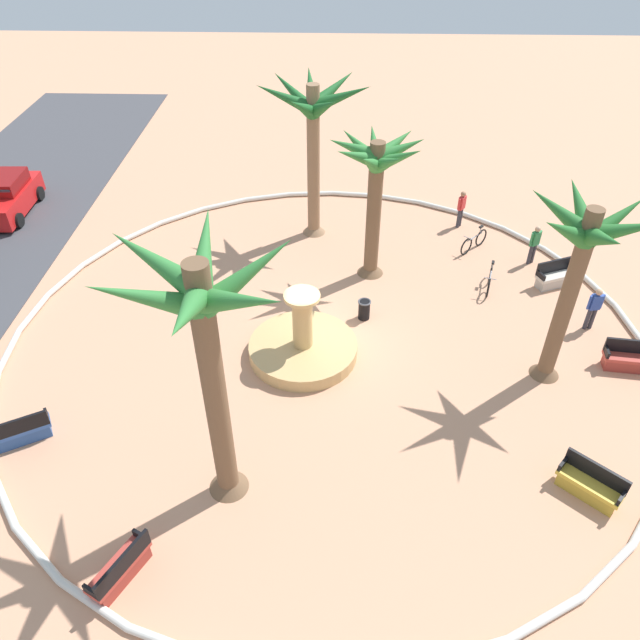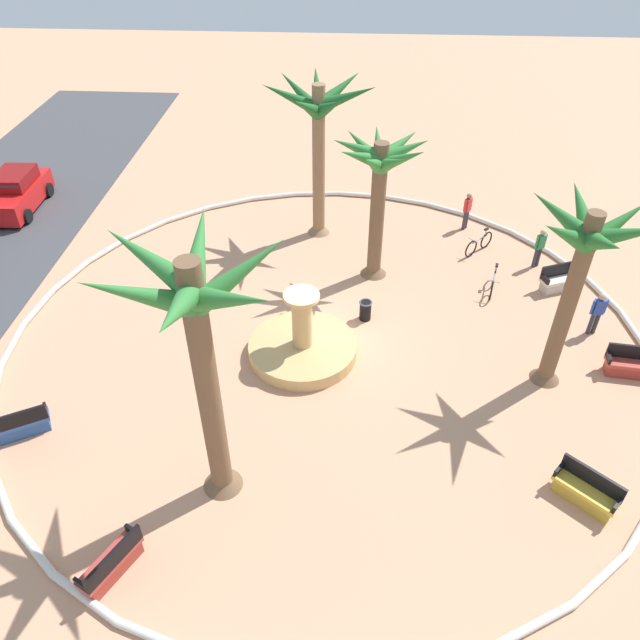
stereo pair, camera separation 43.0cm
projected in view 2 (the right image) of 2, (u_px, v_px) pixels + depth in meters
The scene contains 19 objects.
ground_plane at pixel (327, 339), 20.10m from camera, with size 80.00×80.00×0.00m, color tan.
plaza_curb at pixel (327, 337), 20.04m from camera, with size 20.91×20.91×0.20m, color silver.
fountain at pixel (303, 346), 19.32m from camera, with size 3.47×3.47×2.39m.
palm_tree_near_fountain at pixel (198, 334), 12.43m from camera, with size 4.44×4.08×7.13m.
palm_tree_by_curb at pixel (582, 260), 15.97m from camera, with size 3.64×3.47×6.00m.
palm_tree_mid_plaza at pixel (319, 121), 22.62m from camera, with size 4.26×4.37×6.37m.
palm_tree_far_side at pixel (380, 176), 20.61m from camera, with size 3.25×3.44×5.46m.
bench_east at pixel (561, 281), 22.13m from camera, with size 1.06×1.67×1.00m.
bench_west at pixel (585, 492), 15.01m from camera, with size 1.43×1.53×1.00m.
bench_north at pixel (20, 426), 16.70m from camera, with size 1.21×1.64×1.00m.
bench_southeast at pixel (112, 564), 13.53m from camera, with size 1.65×1.19×1.00m.
bench_southwest at pixel (632, 366), 18.59m from camera, with size 0.68×1.65×1.00m.
trash_bin at pixel (365, 310), 20.72m from camera, with size 0.46×0.46×0.73m.
bicycle_red_frame at pixel (493, 282), 22.00m from camera, with size 1.67×0.60×0.94m.
bicycle_by_lamppost at pixel (479, 244), 24.09m from camera, with size 1.26×1.26×0.94m.
person_cyclist_helmet at pixel (467, 209), 25.21m from camera, with size 0.44×0.36×1.63m.
person_cyclist_photo at pixel (540, 246), 22.97m from camera, with size 0.35×0.46×1.62m.
person_pedestrian_stroll at pixel (597, 312), 19.80m from camera, with size 0.25×0.52×1.62m.
parked_car_third at pixel (16, 193), 26.68m from camera, with size 4.06×2.03×1.67m.
Camera 2 is at (-15.27, -0.68, 13.08)m, focal length 33.96 mm.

